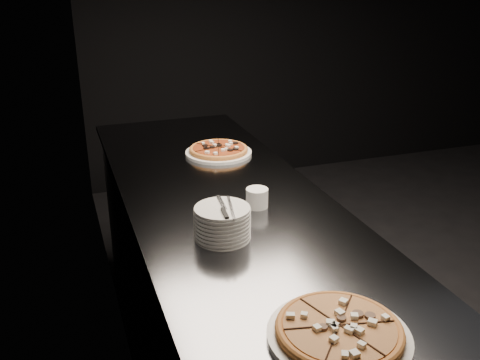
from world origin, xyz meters
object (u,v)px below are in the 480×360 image
object	(u,v)px
pizza_tomato	(219,150)
counter	(233,311)
plate_stack	(222,223)
cutlery	(226,208)
pizza_mushroom	(339,332)
ramekin	(257,197)

from	to	relation	value
pizza_tomato	counter	bearing A→B (deg)	-102.14
plate_stack	cutlery	bearing A→B (deg)	-62.38
pizza_mushroom	pizza_tomato	xyz separation A→B (m)	(0.13, 1.35, -0.00)
pizza_mushroom	plate_stack	bearing A→B (deg)	100.30
pizza_tomato	cutlery	xyz separation A→B (m)	(-0.22, -0.80, 0.09)
counter	pizza_tomato	xyz separation A→B (m)	(0.12, 0.55, 0.48)
pizza_mushroom	pizza_tomato	world-z (taller)	pizza_mushroom
plate_stack	cutlery	xyz separation A→B (m)	(0.01, -0.01, 0.06)
pizza_mushroom	ramekin	size ratio (longest dim) A/B	4.45
counter	cutlery	xyz separation A→B (m)	(-0.10, -0.24, 0.57)
counter	plate_stack	size ratio (longest dim) A/B	13.84
counter	pizza_mushroom	bearing A→B (deg)	-90.63
counter	cutlery	world-z (taller)	cutlery
pizza_tomato	cutlery	world-z (taller)	cutlery
cutlery	ramekin	distance (m)	0.28
ramekin	pizza_tomato	bearing A→B (deg)	86.02
cutlery	ramekin	world-z (taller)	cutlery
counter	cutlery	distance (m)	0.63
pizza_mushroom	pizza_tomato	distance (m)	1.35
ramekin	cutlery	bearing A→B (deg)	-132.48
plate_stack	ramekin	distance (m)	0.26
plate_stack	cutlery	distance (m)	0.06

